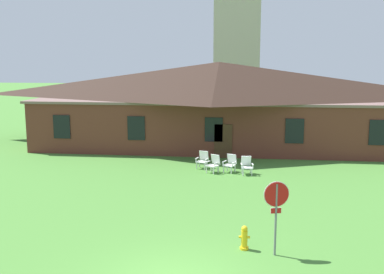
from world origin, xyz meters
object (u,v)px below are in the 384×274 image
lawn_chair_near_door (214,163)px  lawn_chair_left_end (230,163)px  stop_sign (276,204)px  lawn_chair_middle (247,165)px  fire_hydrant (244,238)px  lawn_chair_by_porch (203,159)px

lawn_chair_near_door → lawn_chair_left_end: 0.91m
stop_sign → lawn_chair_middle: (-0.88, 10.00, -1.16)m
lawn_chair_middle → fire_hydrant: (-0.07, -9.67, -0.12)m
lawn_chair_by_porch → lawn_chair_left_end: (1.56, -0.68, 0.00)m
stop_sign → lawn_chair_middle: stop_sign is taller
lawn_chair_by_porch → lawn_chair_middle: size_ratio=1.00×
lawn_chair_middle → lawn_chair_left_end: bearing=156.1°
stop_sign → fire_hydrant: stop_sign is taller
lawn_chair_middle → stop_sign: bearing=-85.0°
lawn_chair_near_door → lawn_chair_left_end: (0.89, 0.20, 0.00)m
stop_sign → lawn_chair_middle: size_ratio=2.47×
lawn_chair_left_end → fire_hydrant: size_ratio=1.21×
stop_sign → fire_hydrant: (-0.94, 0.32, -1.29)m
lawn_chair_near_door → stop_sign: bearing=-75.5°
lawn_chair_by_porch → lawn_chair_middle: (2.43, -1.06, 0.00)m
lawn_chair_by_porch → lawn_chair_left_end: size_ratio=1.00×
lawn_chair_near_door → fire_hydrant: size_ratio=1.21×
stop_sign → lawn_chair_middle: 10.10m
stop_sign → lawn_chair_left_end: bearing=99.5°
lawn_chair_near_door → fire_hydrant: lawn_chair_near_door is taller
lawn_chair_by_porch → fire_hydrant: 10.99m
stop_sign → lawn_chair_near_door: stop_sign is taller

